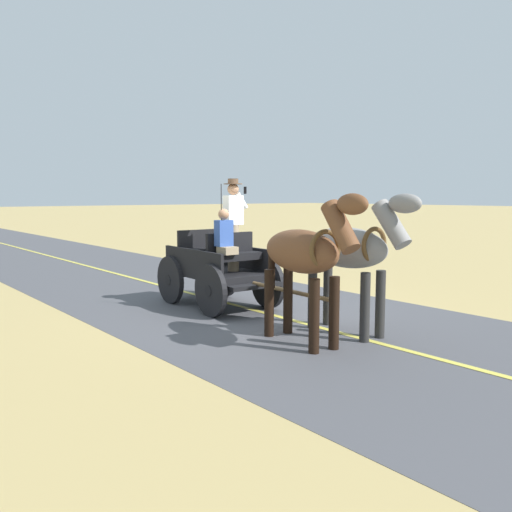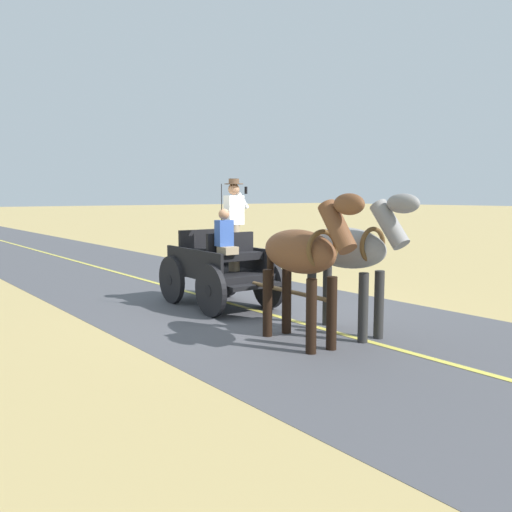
% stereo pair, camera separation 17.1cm
% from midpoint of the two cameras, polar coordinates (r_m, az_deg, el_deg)
% --- Properties ---
extents(ground_plane, '(200.00, 200.00, 0.00)m').
position_cam_midpoint_polar(ground_plane, '(10.25, -0.51, -5.85)').
color(ground_plane, tan).
extents(road_surface, '(5.77, 160.00, 0.01)m').
position_cam_midpoint_polar(road_surface, '(10.25, -0.51, -5.83)').
color(road_surface, '#4C4C51').
rests_on(road_surface, ground).
extents(road_centre_stripe, '(0.12, 160.00, 0.00)m').
position_cam_midpoint_polar(road_centre_stripe, '(10.25, -0.51, -5.80)').
color(road_centre_stripe, '#DBCC4C').
rests_on(road_centre_stripe, road_surface).
extents(horse_drawn_carriage, '(1.50, 4.51, 2.50)m').
position_cam_midpoint_polar(horse_drawn_carriage, '(10.57, -4.28, -1.00)').
color(horse_drawn_carriage, black).
rests_on(horse_drawn_carriage, ground).
extents(horse_near_side, '(0.57, 2.13, 2.21)m').
position_cam_midpoint_polar(horse_near_side, '(8.46, 9.54, 0.53)').
color(horse_near_side, gray).
rests_on(horse_near_side, ground).
extents(horse_off_side, '(0.71, 2.14, 2.21)m').
position_cam_midpoint_polar(horse_off_side, '(7.80, 4.64, 0.10)').
color(horse_off_side, brown).
rests_on(horse_off_side, ground).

